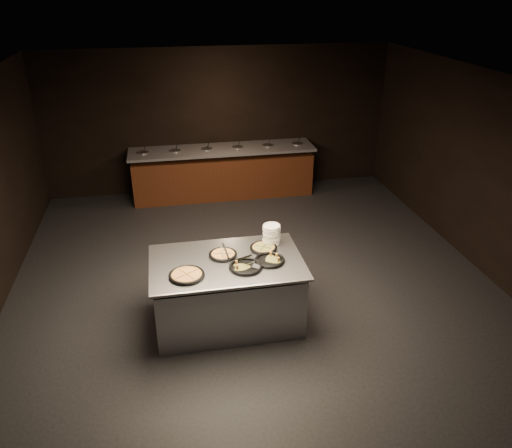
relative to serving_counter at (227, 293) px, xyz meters
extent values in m
cube|color=black|center=(0.50, 0.67, -0.44)|extent=(7.00, 8.00, 0.01)
cube|color=black|center=(0.50, 0.67, 2.47)|extent=(7.00, 8.00, 0.01)
cube|color=black|center=(0.50, 4.67, 1.02)|extent=(7.00, 0.01, 2.90)
cube|color=black|center=(0.50, -3.34, 1.02)|extent=(7.00, 0.01, 2.90)
cube|color=black|center=(4.01, 0.67, 1.02)|extent=(0.01, 8.00, 2.90)
cube|color=#552714|center=(0.50, 4.24, -0.01)|extent=(3.60, 0.75, 0.85)
cube|color=slate|center=(0.50, 4.24, 0.54)|extent=(3.70, 0.83, 0.05)
cube|color=#381A0C|center=(0.50, 4.24, -0.39)|extent=(3.60, 0.69, 0.08)
cylinder|color=silver|center=(-1.05, 4.24, 0.55)|extent=(0.22, 0.22, 0.08)
cylinder|color=#4C692A|center=(-1.05, 4.24, 0.57)|extent=(0.19, 0.19, 0.02)
cylinder|color=black|center=(-1.02, 4.22, 0.66)|extent=(0.04, 0.10, 0.19)
cylinder|color=silver|center=(-0.43, 4.24, 0.55)|extent=(0.22, 0.22, 0.08)
cylinder|color=#4C692A|center=(-0.43, 4.24, 0.57)|extent=(0.19, 0.19, 0.02)
cylinder|color=black|center=(-0.40, 4.22, 0.66)|extent=(0.04, 0.10, 0.19)
cylinder|color=silver|center=(0.19, 4.24, 0.55)|extent=(0.22, 0.22, 0.08)
cylinder|color=#4C692A|center=(0.19, 4.24, 0.57)|extent=(0.19, 0.19, 0.02)
cylinder|color=black|center=(0.22, 4.22, 0.66)|extent=(0.04, 0.10, 0.19)
cylinder|color=silver|center=(0.81, 4.24, 0.55)|extent=(0.22, 0.22, 0.08)
cylinder|color=#4C692A|center=(0.81, 4.24, 0.57)|extent=(0.19, 0.19, 0.02)
cylinder|color=black|center=(0.84, 4.22, 0.66)|extent=(0.04, 0.10, 0.19)
cylinder|color=silver|center=(1.43, 4.24, 0.55)|extent=(0.22, 0.22, 0.08)
cylinder|color=#4C692A|center=(1.43, 4.24, 0.57)|extent=(0.19, 0.19, 0.02)
cylinder|color=black|center=(1.46, 4.22, 0.66)|extent=(0.04, 0.10, 0.19)
cylinder|color=silver|center=(2.05, 4.24, 0.55)|extent=(0.22, 0.22, 0.08)
cylinder|color=#4C692A|center=(2.05, 4.24, 0.57)|extent=(0.19, 0.19, 0.02)
cylinder|color=black|center=(2.08, 4.22, 0.66)|extent=(0.04, 0.10, 0.19)
cube|color=silver|center=(0.00, 0.00, -0.03)|extent=(1.81, 1.11, 0.82)
cube|color=silver|center=(0.00, 0.00, 0.45)|extent=(1.89, 1.19, 0.04)
cylinder|color=silver|center=(0.00, -0.59, 0.45)|extent=(1.89, 0.05, 0.04)
cylinder|color=white|center=(0.65, 0.35, 0.60)|extent=(0.23, 0.23, 0.26)
cylinder|color=black|center=(-0.51, -0.26, 0.48)|extent=(0.40, 0.40, 0.01)
torus|color=black|center=(-0.51, -0.26, 0.49)|extent=(0.43, 0.43, 0.04)
torus|color=#B05D2D|center=(-0.51, -0.26, 0.50)|extent=(0.36, 0.36, 0.03)
cylinder|color=#DCA850|center=(-0.51, -0.26, 0.49)|extent=(0.32, 0.32, 0.02)
cube|color=black|center=(-0.51, -0.26, 0.50)|extent=(0.17, 0.28, 0.00)
cube|color=black|center=(-0.51, -0.26, 0.50)|extent=(0.28, 0.17, 0.00)
cylinder|color=black|center=(-0.02, 0.14, 0.48)|extent=(0.33, 0.33, 0.01)
torus|color=black|center=(-0.02, 0.14, 0.49)|extent=(0.36, 0.36, 0.04)
torus|color=#B05D2D|center=(-0.02, 0.14, 0.50)|extent=(0.30, 0.30, 0.03)
cylinder|color=#DCA850|center=(-0.02, 0.14, 0.49)|extent=(0.25, 0.25, 0.02)
cube|color=black|center=(-0.02, 0.14, 0.50)|extent=(0.05, 0.25, 0.00)
cube|color=black|center=(-0.02, 0.14, 0.50)|extent=(0.25, 0.05, 0.00)
cylinder|color=black|center=(0.51, 0.21, 0.48)|extent=(0.33, 0.33, 0.01)
torus|color=black|center=(0.51, 0.21, 0.49)|extent=(0.35, 0.35, 0.04)
torus|color=#B05D2D|center=(0.51, 0.21, 0.50)|extent=(0.29, 0.29, 0.03)
cylinder|color=tan|center=(0.51, 0.21, 0.49)|extent=(0.25, 0.25, 0.02)
cube|color=black|center=(0.51, 0.21, 0.50)|extent=(0.21, 0.15, 0.00)
cube|color=black|center=(0.51, 0.21, 0.50)|extent=(0.15, 0.21, 0.00)
cylinder|color=black|center=(0.21, -0.20, 0.48)|extent=(0.38, 0.38, 0.01)
torus|color=black|center=(0.21, -0.20, 0.49)|extent=(0.41, 0.41, 0.04)
cylinder|color=black|center=(0.53, -0.11, 0.48)|extent=(0.35, 0.35, 0.01)
torus|color=black|center=(0.53, -0.11, 0.49)|extent=(0.38, 0.38, 0.04)
cube|color=silver|center=(-0.05, 0.23, 0.49)|extent=(0.13, 0.14, 0.00)
cylinder|color=black|center=(0.01, 0.07, 0.58)|extent=(0.07, 0.21, 0.14)
cylinder|color=silver|center=(-0.02, 0.15, 0.53)|extent=(0.04, 0.11, 0.09)
cube|color=silver|center=(0.35, -0.23, 0.49)|extent=(0.15, 0.14, 0.00)
cylinder|color=black|center=(0.20, -0.14, 0.58)|extent=(0.19, 0.14, 0.15)
cylinder|color=silver|center=(0.27, -0.19, 0.53)|extent=(0.10, 0.07, 0.09)
camera|label=1|loc=(-0.65, -5.31, 3.62)|focal=35.00mm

